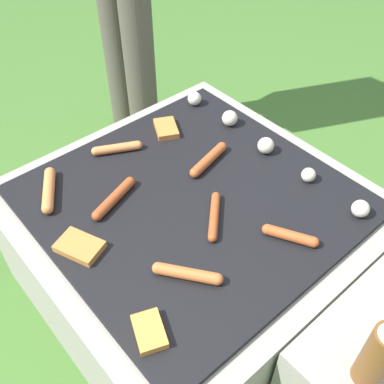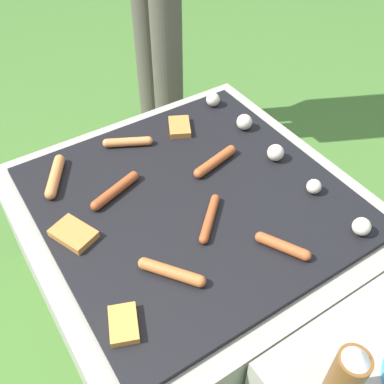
# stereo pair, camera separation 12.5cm
# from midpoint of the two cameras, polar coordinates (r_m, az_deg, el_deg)

# --- Properties ---
(ground_plane) EXTENTS (14.00, 14.00, 0.00)m
(ground_plane) POSITION_cam_midpoint_polar(r_m,az_deg,el_deg) (1.61, 2.27, -11.79)
(ground_plane) COLOR #3D6628
(grill) EXTENTS (0.92, 0.92, 0.44)m
(grill) POSITION_cam_midpoint_polar(r_m,az_deg,el_deg) (1.44, 2.52, -6.99)
(grill) COLOR gray
(grill) RESTS_ON ground_plane
(sausage_back_center) EXTENTS (0.06, 0.17, 0.03)m
(sausage_back_center) POSITION_cam_midpoint_polar(r_m,az_deg,el_deg) (1.36, 5.61, 3.78)
(sausage_back_center) COLOR #A34C23
(sausage_back_center) RESTS_ON grill
(sausage_mid_left) EXTENTS (0.08, 0.17, 0.03)m
(sausage_mid_left) POSITION_cam_midpoint_polar(r_m,az_deg,el_deg) (1.27, -6.96, 0.07)
(sausage_mid_left) COLOR #93421E
(sausage_mid_left) RESTS_ON grill
(sausage_front_right) EXTENTS (0.15, 0.12, 0.03)m
(sausage_front_right) POSITION_cam_midpoint_polar(r_m,az_deg,el_deg) (1.08, 0.72, -10.33)
(sausage_front_right) COLOR #B7602D
(sausage_front_right) RESTS_ON grill
(sausage_back_left) EXTENTS (0.13, 0.09, 0.03)m
(sausage_back_left) POSITION_cam_midpoint_polar(r_m,az_deg,el_deg) (1.17, 14.49, -6.84)
(sausage_back_left) COLOR #A34C23
(sausage_back_left) RESTS_ON grill
(sausage_front_center) EXTENTS (0.16, 0.11, 0.03)m
(sausage_front_center) POSITION_cam_midpoint_polar(r_m,az_deg,el_deg) (1.35, -14.48, 1.83)
(sausage_front_center) COLOR #C6753D
(sausage_front_center) RESTS_ON grill
(sausage_front_left) EXTENTS (0.09, 0.14, 0.03)m
(sausage_front_left) POSITION_cam_midpoint_polar(r_m,az_deg,el_deg) (1.44, -5.69, 6.24)
(sausage_front_left) COLOR #C6753D
(sausage_front_left) RESTS_ON grill
(sausage_back_right) EXTENTS (0.13, 0.13, 0.02)m
(sausage_back_right) POSITION_cam_midpoint_polar(r_m,az_deg,el_deg) (1.20, 5.26, -3.48)
(sausage_back_right) COLOR #93421E
(sausage_back_right) RESTS_ON grill
(bread_slice_right) EXTENTS (0.11, 0.09, 0.02)m
(bread_slice_right) POSITION_cam_midpoint_polar(r_m,az_deg,el_deg) (1.02, -5.09, -16.60)
(bread_slice_right) COLOR #D18438
(bread_slice_right) RESTS_ON grill
(bread_slice_center) EXTENTS (0.13, 0.11, 0.02)m
(bread_slice_center) POSITION_cam_midpoint_polar(r_m,az_deg,el_deg) (1.19, -11.92, -5.36)
(bread_slice_center) COLOR #B27033
(bread_slice_center) RESTS_ON grill
(bread_slice_left) EXTENTS (0.12, 0.11, 0.02)m
(bread_slice_left) POSITION_cam_midpoint_polar(r_m,az_deg,el_deg) (1.50, 0.82, 8.18)
(bread_slice_left) COLOR #B27033
(bread_slice_left) RESTS_ON grill
(mushroom_row) EXTENTS (0.74, 0.07, 0.05)m
(mushroom_row) POSITION_cam_midpoint_polar(r_m,az_deg,el_deg) (1.42, 12.68, 5.23)
(mushroom_row) COLOR beige
(mushroom_row) RESTS_ON grill
(condiment_bottle) EXTENTS (0.06, 0.06, 0.20)m
(condiment_bottle) POSITION_cam_midpoint_polar(r_m,az_deg,el_deg) (0.94, 22.82, -21.21)
(condiment_bottle) COLOR brown
(condiment_bottle) RESTS_ON side_ledge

